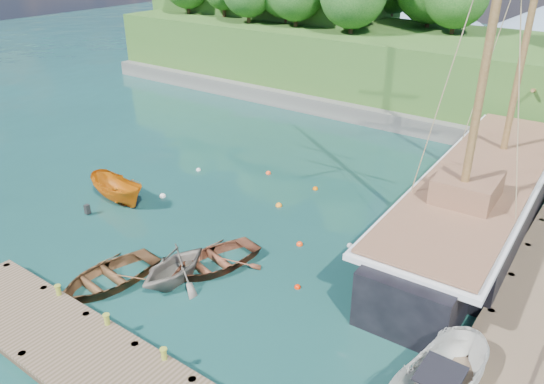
{
  "coord_description": "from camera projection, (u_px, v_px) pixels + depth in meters",
  "views": [
    {
      "loc": [
        12.96,
        -13.93,
        13.58
      ],
      "look_at": [
        -0.94,
        5.1,
        2.0
      ],
      "focal_mm": 35.0,
      "sensor_mm": 36.0,
      "label": 1
    }
  ],
  "objects": [
    {
      "name": "rowboat_2",
      "position": [
        214.0,
        266.0,
        23.94
      ],
      "size": [
        4.14,
        5.06,
        0.92
      ],
      "primitive_type": "imported",
      "rotation": [
        0.0,
        0.0,
        -0.25
      ],
      "color": "brown",
      "rests_on": "ground"
    },
    {
      "name": "mooring_buoy_6",
      "position": [
        198.0,
        170.0,
        33.58
      ],
      "size": [
        0.3,
        0.3,
        0.3
      ],
      "primitive_type": "sphere",
      "color": "silver",
      "rests_on": "ground"
    },
    {
      "name": "dock_east",
      "position": [
        544.0,
        288.0,
        21.73
      ],
      "size": [
        3.2,
        24.0,
        1.1
      ],
      "color": "#4A3E2A",
      "rests_on": "ground"
    },
    {
      "name": "bollard_2",
      "position": [
        166.0,
        372.0,
        18.19
      ],
      "size": [
        0.26,
        0.26,
        0.45
      ],
      "primitive_type": "cylinder",
      "color": "olive",
      "rests_on": "ground"
    },
    {
      "name": "bollard_1",
      "position": [
        110.0,
        337.0,
        19.77
      ],
      "size": [
        0.26,
        0.26,
        0.45
      ],
      "primitive_type": "cylinder",
      "color": "olive",
      "rests_on": "ground"
    },
    {
      "name": "mooring_buoy_2",
      "position": [
        300.0,
        245.0,
        25.58
      ],
      "size": [
        0.32,
        0.32,
        0.32
      ],
      "primitive_type": "sphere",
      "color": "#FA3B0B",
      "rests_on": "ground"
    },
    {
      "name": "mooring_buoy_3",
      "position": [
        350.0,
        246.0,
        25.47
      ],
      "size": [
        0.3,
        0.3,
        0.3
      ],
      "primitive_type": "sphere",
      "color": "silver",
      "rests_on": "ground"
    },
    {
      "name": "mooring_buoy_7",
      "position": [
        297.0,
        288.0,
        22.5
      ],
      "size": [
        0.28,
        0.28,
        0.28
      ],
      "primitive_type": "sphere",
      "color": "#EF2501",
      "rests_on": "ground"
    },
    {
      "name": "mooring_buoy_1",
      "position": [
        279.0,
        206.0,
        29.21
      ],
      "size": [
        0.36,
        0.36,
        0.36
      ],
      "primitive_type": "sphere",
      "color": "orange",
      "rests_on": "ground"
    },
    {
      "name": "motorboat_orange",
      "position": [
        119.0,
        202.0,
        29.69
      ],
      "size": [
        4.42,
        2.08,
        1.65
      ],
      "primitive_type": "imported",
      "rotation": [
        0.0,
        0.0,
        1.46
      ],
      "color": "#C3610B",
      "rests_on": "ground"
    },
    {
      "name": "headland",
      "position": [
        334.0,
        27.0,
        50.05
      ],
      "size": [
        51.0,
        19.31,
        12.9
      ],
      "color": "#474744",
      "rests_on": "ground"
    },
    {
      "name": "mooring_buoy_5",
      "position": [
        315.0,
        189.0,
        31.11
      ],
      "size": [
        0.31,
        0.31,
        0.31
      ],
      "primitive_type": "sphere",
      "color": "#E05C00",
      "rests_on": "ground"
    },
    {
      "name": "schooner",
      "position": [
        479.0,
        201.0,
        27.18
      ],
      "size": [
        5.95,
        28.35,
        20.92
      ],
      "rotation": [
        0.0,
        0.0,
        0.04
      ],
      "color": "black",
      "rests_on": "ground"
    },
    {
      "name": "mooring_buoy_4",
      "position": [
        268.0,
        174.0,
        33.13
      ],
      "size": [
        0.33,
        0.33,
        0.33
      ],
      "primitive_type": "sphere",
      "color": "#F8471A",
      "rests_on": "ground"
    },
    {
      "name": "ground",
      "position": [
        220.0,
        281.0,
        22.94
      ],
      "size": [
        160.0,
        160.0,
        0.0
      ],
      "primitive_type": "plane",
      "color": "#12312C",
      "rests_on": "ground"
    },
    {
      "name": "rowboat_0",
      "position": [
        109.0,
        284.0,
        22.75
      ],
      "size": [
        3.85,
        4.99,
        0.96
      ],
      "primitive_type": "imported",
      "rotation": [
        0.0,
        0.0,
        -0.12
      ],
      "color": "#53351D",
      "rests_on": "ground"
    },
    {
      "name": "mooring_buoy_0",
      "position": [
        163.0,
        197.0,
        30.23
      ],
      "size": [
        0.36,
        0.36,
        0.36
      ],
      "primitive_type": "sphere",
      "color": "silver",
      "rests_on": "ground"
    },
    {
      "name": "bollard_0",
      "position": [
        62.0,
        307.0,
        21.36
      ],
      "size": [
        0.26,
        0.26,
        0.45
      ],
      "primitive_type": "cylinder",
      "color": "olive",
      "rests_on": "ground"
    },
    {
      "name": "rowboat_1",
      "position": [
        175.0,
        281.0,
        22.91
      ],
      "size": [
        3.07,
        3.55,
        1.85
      ],
      "primitive_type": "imported",
      "rotation": [
        0.0,
        0.0,
        0.01
      ],
      "color": "#6D655C",
      "rests_on": "ground"
    }
  ]
}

